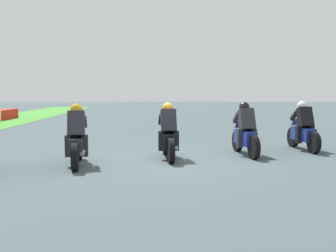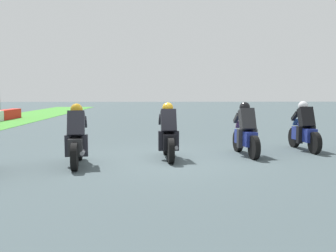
% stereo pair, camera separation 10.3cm
% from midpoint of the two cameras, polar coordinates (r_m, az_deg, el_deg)
% --- Properties ---
extents(ground_plane, '(120.00, 120.00, 0.00)m').
position_cam_midpoint_polar(ground_plane, '(10.32, 0.14, -4.95)').
color(ground_plane, '#3F4D50').
extents(rider_lane_a, '(2.04, 0.55, 1.51)m').
position_cam_midpoint_polar(rider_lane_a, '(12.55, 19.67, -0.59)').
color(rider_lane_a, black).
rests_on(rider_lane_a, ground_plane).
extents(rider_lane_b, '(2.04, 0.56, 1.51)m').
position_cam_midpoint_polar(rider_lane_b, '(11.14, 11.66, -1.08)').
color(rider_lane_b, black).
rests_on(rider_lane_b, ground_plane).
extents(rider_lane_c, '(2.04, 0.55, 1.51)m').
position_cam_midpoint_polar(rider_lane_c, '(10.34, 0.32, -1.43)').
color(rider_lane_c, black).
rests_on(rider_lane_c, ground_plane).
extents(rider_lane_d, '(2.04, 0.57, 1.51)m').
position_cam_midpoint_polar(rider_lane_d, '(9.67, -13.00, -2.02)').
color(rider_lane_d, black).
rests_on(rider_lane_d, ground_plane).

